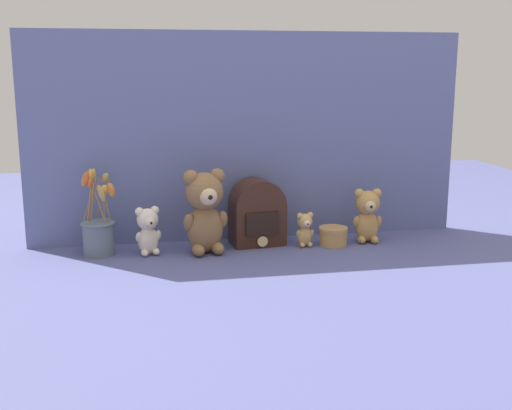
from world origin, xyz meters
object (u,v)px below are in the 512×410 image
teddy_bear_medium (368,214)px  flower_vase (98,230)px  decorative_tin_tall (333,236)px  teddy_bear_large (205,210)px  teddy_bear_small (148,230)px  vintage_radio (257,214)px  teddy_bear_tiny (305,229)px

teddy_bear_medium → flower_vase: 1.00m
decorative_tin_tall → teddy_bear_large: bearing=-178.2°
teddy_bear_small → vintage_radio: bearing=8.4°
teddy_bear_large → teddy_bear_small: 0.21m
teddy_bear_tiny → flower_vase: bearing=177.4°
teddy_bear_tiny → flower_vase: flower_vase is taller
teddy_bear_large → flower_vase: same height
teddy_bear_small → flower_vase: flower_vase is taller
vintage_radio → teddy_bear_medium: bearing=-6.6°
teddy_bear_tiny → teddy_bear_medium: bearing=3.0°
teddy_bear_medium → teddy_bear_tiny: 0.25m
teddy_bear_medium → teddy_bear_tiny: bearing=-177.0°
vintage_radio → decorative_tin_tall: (0.28, -0.06, -0.08)m
teddy_bear_medium → teddy_bear_small: size_ratio=1.19×
teddy_bear_medium → decorative_tin_tall: teddy_bear_medium is taller
teddy_bear_medium → flower_vase: (-1.00, 0.02, -0.02)m
flower_vase → decorative_tin_tall: size_ratio=2.82×
teddy_bear_medium → flower_vase: size_ratio=0.68×
flower_vase → teddy_bear_medium: bearing=-1.2°
teddy_bear_small → teddy_bear_tiny: bearing=-0.1°
vintage_radio → decorative_tin_tall: 0.30m
flower_vase → teddy_bear_small: bearing=-10.5°
vintage_radio → teddy_bear_tiny: bearing=-20.0°
teddy_bear_medium → teddy_bear_small: (-0.83, -0.01, -0.02)m
teddy_bear_small → vintage_radio: (0.41, 0.06, 0.03)m
decorative_tin_tall → vintage_radio: bearing=167.4°
vintage_radio → flower_vase: bearing=-177.3°
teddy_bear_tiny → flower_vase: size_ratio=0.42×
teddy_bear_tiny → decorative_tin_tall: bearing=-0.3°
teddy_bear_large → teddy_bear_medium: 0.63m
flower_vase → vintage_radio: flower_vase is taller
flower_vase → teddy_bear_large: bearing=-7.5°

